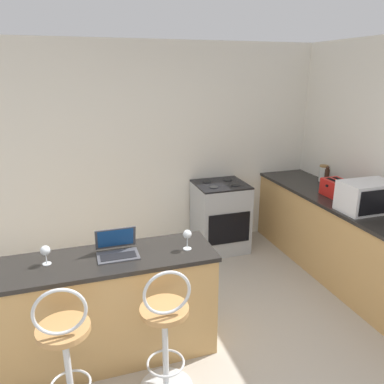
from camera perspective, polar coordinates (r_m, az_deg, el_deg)
The scene contains 13 objects.
wall_back at distance 4.70m, azimuth -8.29°, elevation 6.16°, with size 12.00×0.06×2.60m.
breakfast_bar at distance 3.18m, azimuth -12.35°, elevation -16.87°, with size 1.67×0.54×0.89m.
counter_right at distance 4.43m, azimuth 23.47°, elevation -7.58°, with size 0.66×3.18×0.89m.
bar_stool_near at distance 2.75m, azimuth -18.58°, elevation -22.64°, with size 0.40×0.40×1.04m.
bar_stool_far at distance 2.79m, azimuth -4.05°, elevation -20.96°, with size 0.40×0.40×1.04m.
laptop at distance 2.98m, azimuth -11.36°, elevation -8.35°, with size 0.31×0.24×0.20m.
microwave at distance 4.14m, azimuth 25.13°, elevation -0.64°, with size 0.53×0.34×0.31m.
toaster at distance 4.53m, azimuth 21.06°, elevation 0.59°, with size 0.25×0.29×0.19m.
stove_range at distance 4.88m, azimuth 4.31°, elevation -3.74°, with size 0.64×0.61×0.90m.
pepper_mill at distance 4.90m, azimuth 19.84°, elevation 2.24°, with size 0.06×0.06×0.25m.
wine_glass_short at distance 2.95m, azimuth -21.46°, elevation -8.39°, with size 0.07×0.07×0.15m.
wine_glass_tall at distance 2.97m, azimuth -0.73°, elevation -6.60°, with size 0.07×0.07×0.16m.
storage_jar at distance 5.09m, azimuth 19.38°, elevation 2.72°, with size 0.11×0.11×0.21m.
Camera 1 is at (-0.75, -1.87, 2.24)m, focal length 35.00 mm.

